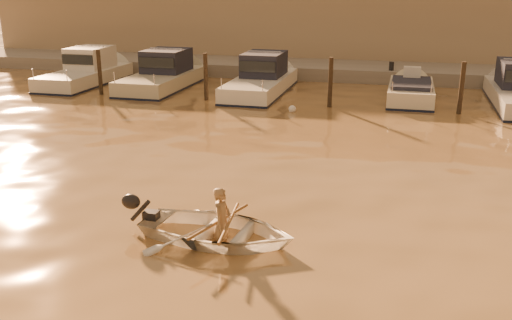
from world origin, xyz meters
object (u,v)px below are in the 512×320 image
(moored_boat_1, at_px, (162,75))
(moored_boat_3, at_px, (410,95))
(waterfront_building, at_px, (364,23))
(dinghy, at_px, (218,231))
(moored_boat_0, at_px, (85,71))
(moored_boat_2, at_px, (261,79))
(person, at_px, (222,222))

(moored_boat_1, relative_size, moored_boat_3, 1.28)
(moored_boat_3, relative_size, waterfront_building, 0.12)
(dinghy, bearing_deg, moored_boat_0, 42.92)
(moored_boat_2, bearing_deg, moored_boat_1, 180.00)
(person, bearing_deg, moored_boat_1, 32.32)
(dinghy, bearing_deg, moored_boat_3, -8.70)
(moored_boat_3, bearing_deg, dinghy, -103.50)
(dinghy, distance_m, waterfront_building, 26.27)
(dinghy, xyz_separation_m, moored_boat_1, (-7.81, 15.17, 0.42))
(dinghy, height_order, person, person)
(moored_boat_2, distance_m, waterfront_building, 11.73)
(person, bearing_deg, dinghy, 90.00)
(moored_boat_2, height_order, moored_boat_3, moored_boat_2)
(person, height_order, moored_boat_2, moored_boat_2)
(moored_boat_3, bearing_deg, person, -103.14)
(person, relative_size, waterfront_building, 0.03)
(waterfront_building, bearing_deg, person, -91.25)
(dinghy, relative_size, person, 2.22)
(moored_boat_0, bearing_deg, moored_boat_3, 0.00)
(moored_boat_1, relative_size, moored_boat_2, 0.94)
(dinghy, height_order, moored_boat_3, moored_boat_3)
(moored_boat_1, height_order, moored_boat_3, moored_boat_1)
(moored_boat_1, bearing_deg, dinghy, -62.76)
(dinghy, relative_size, moored_boat_3, 0.58)
(dinghy, distance_m, person, 0.23)
(moored_boat_1, xyz_separation_m, waterfront_building, (8.48, 11.00, 1.77))
(moored_boat_1, distance_m, waterfront_building, 14.00)
(moored_boat_1, xyz_separation_m, moored_boat_2, (4.83, 0.00, 0.00))
(moored_boat_2, bearing_deg, dinghy, -78.89)
(moored_boat_1, height_order, moored_boat_2, same)
(moored_boat_3, bearing_deg, moored_boat_2, 180.00)
(dinghy, relative_size, moored_boat_1, 0.46)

